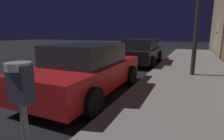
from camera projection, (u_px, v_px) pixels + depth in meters
parking_meter at (22, 103)px, 1.38m from camera, size 0.19×0.19×1.35m
car_red at (87, 69)px, 5.01m from camera, size 2.12×4.26×1.43m
car_black at (141, 51)px, 10.08m from camera, size 2.13×4.38×1.43m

